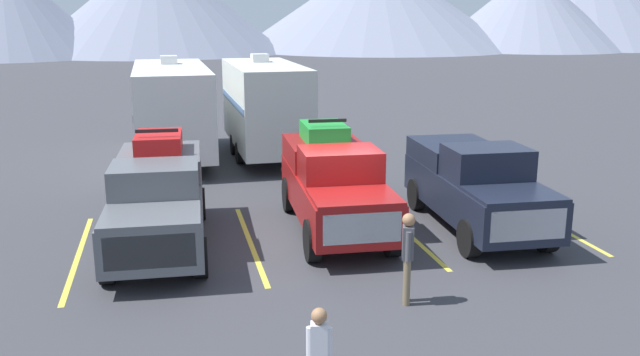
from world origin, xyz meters
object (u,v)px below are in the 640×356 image
(camper_trailer_b, at_px, (265,105))
(person_c, at_px, (408,252))
(pickup_truck_b, at_px, (333,181))
(pickup_truck_c, at_px, (475,184))
(pickup_truck_a, at_px, (158,196))
(camper_trailer_a, at_px, (172,107))
(person_b, at_px, (319,354))

(camper_trailer_b, height_order, person_c, camper_trailer_b)
(pickup_truck_b, distance_m, pickup_truck_c, 3.49)
(person_c, bearing_deg, pickup_truck_a, 135.24)
(camper_trailer_a, height_order, camper_trailer_b, camper_trailer_b)
(pickup_truck_a, xyz_separation_m, camper_trailer_b, (3.78, 8.77, 0.81))
(pickup_truck_c, height_order, camper_trailer_b, camper_trailer_b)
(person_b, bearing_deg, pickup_truck_c, 51.40)
(pickup_truck_a, distance_m, pickup_truck_b, 4.19)
(pickup_truck_a, height_order, camper_trailer_b, camper_trailer_b)
(camper_trailer_a, xyz_separation_m, person_b, (1.57, -16.66, -1.05))
(camper_trailer_a, xyz_separation_m, camper_trailer_b, (3.29, -0.45, 0.03))
(camper_trailer_b, bearing_deg, pickup_truck_b, -87.34)
(pickup_truck_b, bearing_deg, pickup_truck_a, -177.40)
(pickup_truck_a, height_order, pickup_truck_b, pickup_truck_b)
(pickup_truck_b, bearing_deg, camper_trailer_a, 112.23)
(pickup_truck_a, height_order, person_c, pickup_truck_a)
(person_b, bearing_deg, pickup_truck_a, 105.45)
(camper_trailer_a, height_order, person_b, camper_trailer_a)
(person_c, bearing_deg, pickup_truck_c, 50.59)
(pickup_truck_b, relative_size, camper_trailer_b, 0.73)
(pickup_truck_b, distance_m, camper_trailer_b, 8.62)
(pickup_truck_b, height_order, camper_trailer_b, camper_trailer_b)
(person_c, bearing_deg, pickup_truck_b, 92.95)
(pickup_truck_b, xyz_separation_m, camper_trailer_a, (-3.69, 9.03, 0.73))
(pickup_truck_c, distance_m, person_c, 5.02)
(pickup_truck_c, xyz_separation_m, person_c, (-3.19, -3.88, -0.11))
(pickup_truck_a, xyz_separation_m, pickup_truck_c, (7.60, -0.50, -0.05))
(pickup_truck_b, bearing_deg, pickup_truck_c, -11.39)
(camper_trailer_b, xyz_separation_m, person_c, (0.63, -13.15, -0.96))
(pickup_truck_a, height_order, camper_trailer_a, camper_trailer_a)
(pickup_truck_a, bearing_deg, camper_trailer_a, 86.94)
(pickup_truck_c, relative_size, camper_trailer_a, 0.63)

